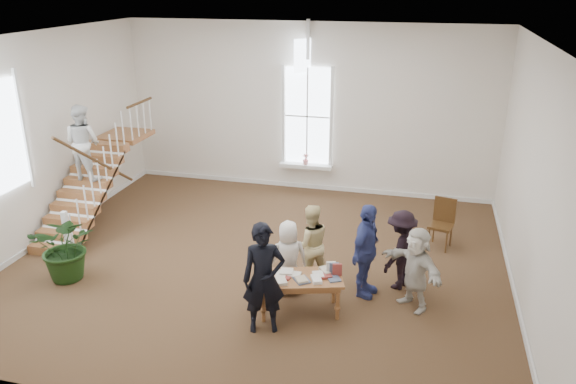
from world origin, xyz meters
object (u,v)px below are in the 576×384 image
(woman_cluster_a, at_px, (366,251))
(side_chair, at_px, (443,220))
(woman_cluster_c, at_px, (416,268))
(woman_cluster_b, at_px, (401,250))
(person_yellow, at_px, (310,244))
(library_table, at_px, (300,281))
(elderly_woman, at_px, (288,258))
(floor_plant, at_px, (67,247))
(police_officer, at_px, (264,279))

(woman_cluster_a, height_order, side_chair, woman_cluster_a)
(woman_cluster_c, bearing_deg, woman_cluster_b, 159.27)
(person_yellow, bearing_deg, side_chair, -164.15)
(library_table, distance_m, woman_cluster_c, 2.04)
(library_table, bearing_deg, side_chair, 36.97)
(elderly_woman, distance_m, person_yellow, 0.59)
(elderly_woman, bearing_deg, woman_cluster_b, 175.02)
(floor_plant, bearing_deg, woman_cluster_c, 5.26)
(person_yellow, xyz_separation_m, woman_cluster_a, (1.08, -0.24, 0.10))
(woman_cluster_c, bearing_deg, elderly_woman, -133.94)
(woman_cluster_a, relative_size, floor_plant, 1.31)
(police_officer, distance_m, woman_cluster_a, 2.12)
(police_officer, bearing_deg, person_yellow, 57.57)
(woman_cluster_b, xyz_separation_m, woman_cluster_c, (0.30, -0.65, -0.01))
(woman_cluster_c, bearing_deg, person_yellow, -147.96)
(woman_cluster_c, relative_size, side_chair, 1.40)
(side_chair, bearing_deg, woman_cluster_b, -96.61)
(police_officer, height_order, woman_cluster_c, police_officer)
(floor_plant, distance_m, side_chair, 7.74)
(library_table, xyz_separation_m, side_chair, (2.41, 3.30, 0.01))
(woman_cluster_c, bearing_deg, woman_cluster_a, -148.03)
(person_yellow, distance_m, floor_plant, 4.68)
(elderly_woman, height_order, floor_plant, elderly_woman)
(elderly_woman, height_order, woman_cluster_b, woman_cluster_b)
(woman_cluster_c, bearing_deg, library_table, -116.54)
(woman_cluster_c, bearing_deg, police_officer, -106.65)
(floor_plant, bearing_deg, woman_cluster_b, 11.34)
(police_officer, bearing_deg, elderly_woman, 65.87)
(elderly_woman, bearing_deg, police_officer, 60.68)
(elderly_woman, height_order, side_chair, elderly_woman)
(library_table, xyz_separation_m, floor_plant, (-4.62, 0.06, 0.07))
(woman_cluster_b, height_order, side_chair, woman_cluster_b)
(elderly_woman, relative_size, person_yellow, 0.90)
(library_table, bearing_deg, woman_cluster_c, 2.12)
(police_officer, height_order, elderly_woman, police_officer)
(woman_cluster_c, bearing_deg, side_chair, 124.06)
(woman_cluster_a, bearing_deg, police_officer, 150.73)
(police_officer, distance_m, elderly_woman, 1.28)
(woman_cluster_c, distance_m, side_chair, 2.69)
(woman_cluster_a, bearing_deg, floor_plant, 113.23)
(person_yellow, height_order, woman_cluster_a, woman_cluster_a)
(police_officer, bearing_deg, woman_cluster_a, 26.03)
(police_officer, height_order, woman_cluster_a, police_officer)
(floor_plant, bearing_deg, library_table, -0.75)
(elderly_woman, height_order, woman_cluster_c, woman_cluster_c)
(person_yellow, bearing_deg, woman_cluster_c, 141.67)
(person_yellow, xyz_separation_m, side_chair, (2.47, 2.20, -0.17))
(police_officer, xyz_separation_m, elderly_woman, (0.10, 1.25, -0.24))
(library_table, bearing_deg, person_yellow, 75.93)
(person_yellow, height_order, woman_cluster_c, person_yellow)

